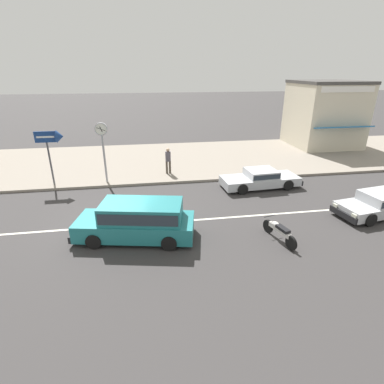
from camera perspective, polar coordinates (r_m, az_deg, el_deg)
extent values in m
plane|color=#383535|center=(13.68, -13.82, -6.28)|extent=(160.00, 160.00, 0.00)
cube|color=silver|center=(13.68, -13.82, -6.27)|extent=(50.40, 0.14, 0.01)
cube|color=gray|center=(22.75, -12.27, 5.71)|extent=(68.00, 10.00, 0.15)
cube|color=#B7BABF|center=(16.54, 31.67, -2.44)|extent=(3.93, 2.15, 0.48)
cube|color=black|center=(15.22, 26.83, -3.85)|extent=(0.36, 1.56, 0.28)
cube|color=white|center=(14.82, 28.51, -3.99)|extent=(0.12, 0.25, 0.14)
cube|color=white|center=(15.51, 25.65, -2.31)|extent=(0.12, 0.25, 0.14)
cylinder|color=black|center=(15.30, 30.79, -4.54)|extent=(0.63, 0.31, 0.60)
cylinder|color=black|center=(16.21, 26.95, -2.34)|extent=(0.63, 0.31, 0.60)
cylinder|color=black|center=(17.86, 32.28, -1.25)|extent=(0.63, 0.31, 0.60)
cube|color=#B7BABF|center=(17.85, 12.76, 2.15)|extent=(4.56, 1.98, 0.48)
cube|color=#B7BABF|center=(17.72, 13.04, 3.53)|extent=(1.77, 1.62, 0.42)
cube|color=#28333D|center=(17.72, 13.04, 3.53)|extent=(1.71, 1.65, 0.27)
cube|color=black|center=(18.96, 18.97, 2.34)|extent=(0.23, 1.65, 0.28)
cube|color=white|center=(19.35, 18.09, 3.50)|extent=(0.10, 0.24, 0.14)
cube|color=white|center=(18.41, 19.90, 2.32)|extent=(0.10, 0.24, 0.14)
cylinder|color=black|center=(19.16, 15.47, 2.96)|extent=(0.61, 0.26, 0.60)
cylinder|color=black|center=(17.87, 17.81, 1.27)|extent=(0.61, 0.26, 0.60)
cylinder|color=black|center=(18.04, 7.69, 2.38)|extent=(0.61, 0.26, 0.60)
cylinder|color=black|center=(16.66, 9.58, 0.54)|extent=(0.61, 0.26, 0.60)
cube|color=teal|center=(12.38, -10.70, -6.48)|extent=(4.93, 2.66, 0.70)
cube|color=teal|center=(12.00, -9.58, -3.61)|extent=(3.41, 2.18, 0.70)
cube|color=#28333D|center=(12.00, -9.58, -3.61)|extent=(3.29, 2.19, 0.45)
cube|color=black|center=(13.21, -20.85, -6.75)|extent=(0.46, 1.71, 0.28)
cube|color=white|center=(12.55, -21.99, -6.64)|extent=(0.13, 0.25, 0.14)
cube|color=white|center=(13.54, -19.98, -4.16)|extent=(0.13, 0.25, 0.14)
cylinder|color=black|center=(12.21, -18.21, -8.91)|extent=(0.63, 0.34, 0.60)
cylinder|color=black|center=(13.57, -15.88, -5.31)|extent=(0.63, 0.34, 0.60)
cylinder|color=black|center=(11.54, -4.39, -9.66)|extent=(0.63, 0.34, 0.60)
cylinder|color=black|center=(12.97, -3.56, -5.76)|extent=(0.63, 0.34, 0.60)
cylinder|color=black|center=(13.07, 14.28, -6.35)|extent=(0.24, 0.57, 0.56)
cylinder|color=black|center=(12.15, 18.36, -9.21)|extent=(0.24, 0.57, 0.56)
cube|color=silver|center=(12.50, 16.33, -6.94)|extent=(0.44, 1.21, 0.18)
cube|color=black|center=(12.32, 16.92, -6.73)|extent=(0.39, 0.68, 0.12)
ellipsoid|color=silver|center=(12.61, 15.68, -5.97)|extent=(0.33, 0.45, 0.22)
cylinder|color=#232326|center=(12.82, 14.58, -4.45)|extent=(0.55, 0.17, 0.03)
cylinder|color=#9E9EA3|center=(18.28, -16.31, 6.05)|extent=(0.12, 0.12, 2.80)
cylinder|color=#9E9EA3|center=(17.89, -16.92, 11.42)|extent=(0.70, 0.18, 0.70)
cylinder|color=white|center=(17.80, -16.96, 11.36)|extent=(0.61, 0.02, 0.61)
cylinder|color=white|center=(17.98, -16.89, 11.48)|extent=(0.61, 0.02, 0.61)
cube|color=black|center=(17.79, -16.96, 11.36)|extent=(0.14, 0.01, 0.31)
cube|color=black|center=(17.79, -16.96, 11.36)|extent=(0.48, 0.01, 0.20)
cylinder|color=#4C4C51|center=(18.92, -25.32, 4.86)|extent=(0.10, 0.10, 2.50)
cube|color=navy|center=(18.54, -26.14, 9.40)|extent=(1.16, 0.06, 0.61)
cone|color=navy|center=(18.33, -23.85, 9.66)|extent=(0.36, 0.67, 0.67)
cube|color=white|center=(18.50, -26.17, 9.38)|extent=(0.93, 0.01, 0.10)
cylinder|color=#4C4238|center=(19.35, -4.82, 4.72)|extent=(0.14, 0.14, 0.82)
cylinder|color=#4C4238|center=(19.37, -4.23, 4.75)|extent=(0.14, 0.14, 0.82)
cylinder|color=#514C56|center=(19.16, -4.59, 6.78)|extent=(0.34, 0.34, 0.62)
sphere|color=#D6AD89|center=(19.05, -4.63, 8.00)|extent=(0.22, 0.22, 0.22)
cube|color=beige|center=(28.95, 23.85, 13.24)|extent=(5.20, 5.12, 5.14)
cube|color=#474442|center=(28.73, 24.72, 18.51)|extent=(5.30, 5.23, 0.24)
cube|color=#286BA3|center=(26.64, 26.96, 10.93)|extent=(4.68, 0.90, 0.28)
cube|color=white|center=(26.61, 27.63, 16.95)|extent=(4.42, 0.08, 0.44)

